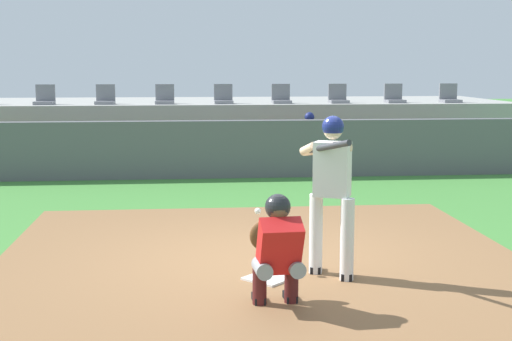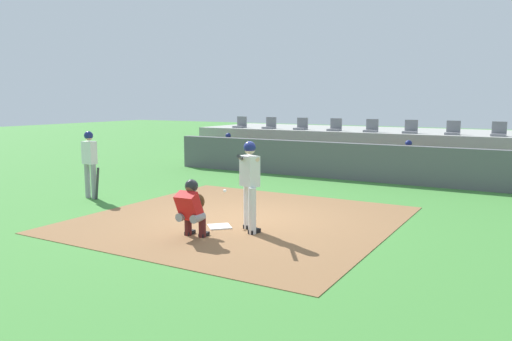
% 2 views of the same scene
% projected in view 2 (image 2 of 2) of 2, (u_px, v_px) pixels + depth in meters
% --- Properties ---
extents(ground_plane, '(80.00, 80.00, 0.00)m').
position_uv_depth(ground_plane, '(240.00, 220.00, 10.95)').
color(ground_plane, '#428438').
extents(dirt_infield, '(6.40, 6.40, 0.01)m').
position_uv_depth(dirt_infield, '(240.00, 219.00, 10.94)').
color(dirt_infield, olive).
rests_on(dirt_infield, ground).
extents(home_plate, '(0.62, 0.62, 0.02)m').
position_uv_depth(home_plate, '(220.00, 226.00, 10.26)').
color(home_plate, white).
rests_on(home_plate, dirt_infield).
extents(batter_at_plate, '(0.57, 0.89, 1.80)m').
position_uv_depth(batter_at_plate, '(249.00, 180.00, 9.81)').
color(batter_at_plate, silver).
rests_on(batter_at_plate, ground).
extents(catcher_crouched, '(0.50, 1.60, 1.13)m').
position_uv_depth(catcher_crouched, '(192.00, 206.00, 9.42)').
color(catcher_crouched, gray).
rests_on(catcher_crouched, ground).
extents(on_deck_batter, '(0.58, 0.23, 1.79)m').
position_uv_depth(on_deck_batter, '(90.00, 160.00, 13.19)').
color(on_deck_batter, '#99999E').
rests_on(on_deck_batter, ground).
extents(dugout_wall, '(13.00, 0.30, 1.20)m').
position_uv_depth(dugout_wall, '(344.00, 161.00, 16.44)').
color(dugout_wall, '#59595E').
rests_on(dugout_wall, ground).
extents(dugout_bench, '(11.80, 0.44, 0.45)m').
position_uv_depth(dugout_bench, '(354.00, 169.00, 17.35)').
color(dugout_bench, olive).
rests_on(dugout_bench, ground).
extents(dugout_player_0, '(0.49, 0.70, 1.30)m').
position_uv_depth(dugout_player_0, '(227.00, 149.00, 19.71)').
color(dugout_player_0, '#939399').
rests_on(dugout_player_0, ground).
extents(dugout_player_1, '(0.49, 0.70, 1.30)m').
position_uv_depth(dugout_player_1, '(407.00, 160.00, 16.24)').
color(dugout_player_1, '#939399').
rests_on(dugout_player_1, ground).
extents(stands_platform, '(15.00, 4.40, 1.40)m').
position_uv_depth(stands_platform, '(382.00, 147.00, 20.20)').
color(stands_platform, '#9E9E99').
rests_on(stands_platform, ground).
extents(stadium_seat_0, '(0.46, 0.46, 0.48)m').
position_uv_depth(stadium_seat_0, '(241.00, 125.00, 21.63)').
color(stadium_seat_0, slate).
rests_on(stadium_seat_0, stands_platform).
extents(stadium_seat_1, '(0.46, 0.46, 0.48)m').
position_uv_depth(stadium_seat_1, '(270.00, 125.00, 20.92)').
color(stadium_seat_1, slate).
rests_on(stadium_seat_1, stands_platform).
extents(stadium_seat_2, '(0.46, 0.46, 0.48)m').
position_uv_depth(stadium_seat_2, '(301.00, 126.00, 20.20)').
color(stadium_seat_2, slate).
rests_on(stadium_seat_2, stands_platform).
extents(stadium_seat_3, '(0.46, 0.46, 0.48)m').
position_uv_depth(stadium_seat_3, '(335.00, 127.00, 19.49)').
color(stadium_seat_3, slate).
rests_on(stadium_seat_3, stands_platform).
extents(stadium_seat_4, '(0.46, 0.46, 0.48)m').
position_uv_depth(stadium_seat_4, '(371.00, 128.00, 18.77)').
color(stadium_seat_4, slate).
rests_on(stadium_seat_4, stands_platform).
extents(stadium_seat_5, '(0.46, 0.46, 0.48)m').
position_uv_depth(stadium_seat_5, '(410.00, 129.00, 18.06)').
color(stadium_seat_5, slate).
rests_on(stadium_seat_5, stands_platform).
extents(stadium_seat_6, '(0.46, 0.46, 0.48)m').
position_uv_depth(stadium_seat_6, '(453.00, 131.00, 17.35)').
color(stadium_seat_6, slate).
rests_on(stadium_seat_6, stands_platform).
extents(stadium_seat_7, '(0.46, 0.46, 0.48)m').
position_uv_depth(stadium_seat_7, '(499.00, 132.00, 16.63)').
color(stadium_seat_7, slate).
rests_on(stadium_seat_7, stands_platform).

